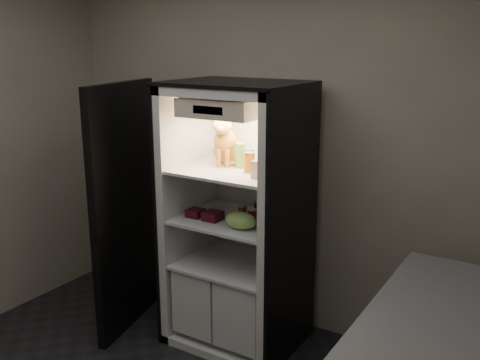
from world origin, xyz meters
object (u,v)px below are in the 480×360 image
at_px(tabby_cat, 226,144).
at_px(pepper_jar, 270,157).
at_px(soda_can_b, 270,215).
at_px(berry_box_left, 196,213).
at_px(cream_carton, 257,169).
at_px(parmesan_shaker, 240,156).
at_px(condiment_jar, 242,211).
at_px(mayo_tub, 248,158).
at_px(salsa_jar, 249,162).
at_px(grape_bag, 241,221).
at_px(berry_box_right, 213,216).
at_px(soda_can_c, 252,217).
at_px(refrigerator, 239,236).
at_px(soda_can_a, 259,210).

xyz_separation_m(tabby_cat, pepper_jar, (0.37, -0.04, -0.04)).
xyz_separation_m(soda_can_b, berry_box_left, (-0.52, -0.14, -0.03)).
bearing_deg(cream_carton, pepper_jar, 93.37).
distance_m(parmesan_shaker, cream_carton, 0.30).
bearing_deg(pepper_jar, condiment_jar, -179.00).
xyz_separation_m(mayo_tub, salsa_jar, (0.09, -0.12, 0.00)).
distance_m(condiment_jar, grape_bag, 0.24).
distance_m(tabby_cat, pepper_jar, 0.38).
xyz_separation_m(salsa_jar, grape_bag, (0.02, -0.13, -0.36)).
relative_size(mayo_tub, soda_can_b, 1.01).
bearing_deg(mayo_tub, berry_box_left, -143.05).
relative_size(condiment_jar, grape_bag, 0.39).
distance_m(soda_can_b, berry_box_right, 0.40).
height_order(salsa_jar, berry_box_left, salsa_jar).
bearing_deg(soda_can_c, salsa_jar, 138.04).
relative_size(refrigerator, soda_can_c, 16.76).
distance_m(salsa_jar, pepper_jar, 0.14).
height_order(mayo_tub, soda_can_a, mayo_tub).
bearing_deg(mayo_tub, salsa_jar, -54.88).
relative_size(mayo_tub, salsa_jar, 0.93).
distance_m(tabby_cat, grape_bag, 0.58).
distance_m(tabby_cat, cream_carton, 0.45).
relative_size(soda_can_a, soda_can_c, 1.19).
height_order(salsa_jar, pepper_jar, pepper_jar).
height_order(cream_carton, condiment_jar, cream_carton).
relative_size(cream_carton, soda_can_a, 0.84).
bearing_deg(soda_can_c, parmesan_shaker, 145.21).
bearing_deg(grape_bag, tabby_cat, 137.44).
bearing_deg(salsa_jar, tabby_cat, 155.26).
relative_size(parmesan_shaker, cream_carton, 1.51).
bearing_deg(berry_box_right, salsa_jar, 21.40).
bearing_deg(soda_can_b, salsa_jar, -160.60).
bearing_deg(salsa_jar, soda_can_a, 73.96).
bearing_deg(salsa_jar, refrigerator, 147.97).
height_order(mayo_tub, cream_carton, mayo_tub).
bearing_deg(soda_can_c, berry_box_right, -170.73).
height_order(refrigerator, mayo_tub, refrigerator).
bearing_deg(condiment_jar, salsa_jar, -36.11).
distance_m(tabby_cat, berry_box_right, 0.51).
distance_m(tabby_cat, soda_can_b, 0.59).
xyz_separation_m(tabby_cat, soda_can_a, (0.28, -0.03, -0.43)).
xyz_separation_m(tabby_cat, berry_box_right, (0.02, -0.21, -0.46)).
xyz_separation_m(pepper_jar, grape_bag, (-0.10, -0.21, -0.40)).
relative_size(mayo_tub, condiment_jar, 1.45).
bearing_deg(parmesan_shaker, soda_can_a, 9.07).
xyz_separation_m(cream_carton, condiment_jar, (-0.22, 0.18, -0.36)).
xyz_separation_m(salsa_jar, cream_carton, (0.12, -0.11, -0.01)).
height_order(cream_carton, soda_can_c, cream_carton).
relative_size(parmesan_shaker, condiment_jar, 1.99).
height_order(mayo_tub, salsa_jar, salsa_jar).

